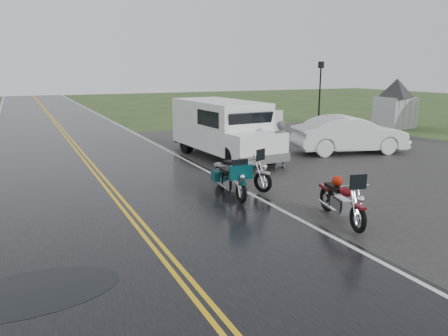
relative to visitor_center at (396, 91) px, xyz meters
name	(u,v)px	position (x,y,z in m)	size (l,w,h in m)	color
ground	(151,240)	(-20.00, -12.00, -2.40)	(120.00, 120.00, 0.00)	#2D471E
road	(85,159)	(-20.00, -2.00, -2.38)	(8.00, 100.00, 0.04)	black
parking_pad	(365,158)	(-9.00, -7.00, -2.38)	(14.00, 24.00, 0.03)	black
visitor_center	(396,91)	(0.00, 0.00, 0.00)	(16.00, 10.00, 4.80)	#A8AAAD
motorcycle_red	(359,207)	(-15.55, -13.78, -1.72)	(0.84, 2.30, 1.36)	#610B10
motorcycle_teal	(241,184)	(-16.93, -10.58, -1.76)	(0.78, 2.15, 1.27)	#053A3E
motorcycle_silver	(263,174)	(-15.82, -9.89, -1.73)	(0.82, 2.26, 1.33)	#A0A3A8
van_white	(229,138)	(-15.33, -6.47, -1.14)	(2.41, 6.43, 2.53)	white
person_at_van	(279,146)	(-13.49, -7.16, -1.48)	(0.67, 0.44, 1.85)	#54545A
sedan_white	(350,135)	(-8.80, -5.75, -1.55)	(1.80, 5.16, 1.70)	silver
lamp_post_far_right	(320,95)	(-4.98, 1.53, -0.25)	(0.37, 0.37, 4.30)	black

